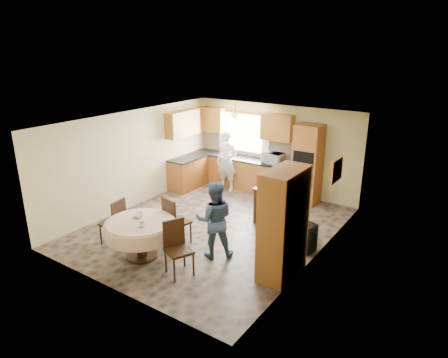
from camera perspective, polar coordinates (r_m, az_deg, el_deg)
name	(u,v)px	position (r m, az deg, el deg)	size (l,w,h in m)	color
floor	(213,227)	(9.41, -1.61, -6.85)	(5.00, 6.00, 0.01)	#715C4F
ceiling	(212,121)	(8.63, -1.76, 8.28)	(5.00, 6.00, 0.01)	white
wall_back	(274,149)	(11.41, 7.21, 4.32)	(5.00, 0.02, 2.50)	tan
wall_front	(106,224)	(6.92, -16.50, -6.13)	(5.00, 0.02, 2.50)	tan
wall_left	(134,159)	(10.55, -12.77, 2.79)	(0.02, 6.00, 2.50)	tan
wall_right	(318,200)	(7.83, 13.33, -2.88)	(0.02, 6.00, 2.50)	tan
window	(244,132)	(11.79, 2.89, 6.66)	(1.40, 0.03, 1.10)	white
curtain_left	(222,128)	(12.13, -0.28, 7.27)	(0.22, 0.02, 1.15)	white
curtain_right	(266,134)	(11.37, 6.00, 6.38)	(0.22, 0.02, 1.15)	white
base_cab_back	(243,173)	(11.78, 2.70, 0.81)	(3.30, 0.60, 0.88)	#B67030
counter_back	(243,158)	(11.65, 2.74, 2.96)	(3.30, 0.64, 0.04)	black
base_cab_left	(188,173)	(11.83, -5.17, 0.83)	(0.60, 1.20, 0.88)	#B67030
counter_left	(187,158)	(11.70, -5.24, 2.97)	(0.64, 1.20, 0.04)	black
backsplash	(248,147)	(11.81, 3.50, 4.58)	(3.30, 0.02, 0.55)	beige
wall_cab_left	(212,119)	(12.18, -1.71, 8.55)	(0.85, 0.33, 0.72)	#B0772C
wall_cab_right	(277,127)	(11.05, 7.64, 7.34)	(0.90, 0.33, 0.72)	#B0772C
wall_cab_side	(183,123)	(11.55, -5.91, 7.90)	(0.33, 1.20, 0.72)	#B0772C
oven_tower	(308,164)	(10.73, 11.85, 2.07)	(0.66, 0.62, 2.12)	#B67030
oven_upper	(303,160)	(10.40, 11.25, 2.67)	(0.56, 0.01, 0.45)	black
oven_lower	(302,179)	(10.54, 11.07, 0.06)	(0.56, 0.01, 0.45)	black
pendant	(235,117)	(11.29, 1.64, 8.82)	(0.36, 0.36, 0.18)	beige
sideboard	(279,210)	(9.34, 7.80, -4.44)	(1.16, 0.48, 0.83)	#3E2610
space_heater	(304,237)	(8.46, 11.39, -8.07)	(0.44, 0.31, 0.61)	black
cupboard	(283,224)	(7.25, 8.49, -6.35)	(0.53, 1.07, 2.04)	#B67030
dining_table	(140,229)	(8.07, -11.87, -7.03)	(1.38, 1.38, 0.79)	#3E2610
chair_left	(115,220)	(8.74, -15.26, -5.64)	(0.49, 0.49, 1.01)	#3E2610
chair_back	(174,219)	(8.47, -7.18, -5.69)	(0.54, 0.54, 1.06)	#3E2610
chair_right	(177,245)	(7.48, -6.75, -9.28)	(0.59, 0.59, 1.03)	#3E2610
framed_picture	(336,170)	(8.65, 15.76, 1.21)	(0.06, 0.60, 0.49)	gold
microwave	(272,158)	(11.10, 6.92, 2.98)	(0.56, 0.38, 0.31)	silver
person_sink	(227,161)	(11.49, 0.43, 2.55)	(0.63, 0.41, 1.72)	silver
person_dining	(214,220)	(7.89, -1.37, -5.81)	(0.77, 0.60, 1.58)	#38537B
bowl_sideboard	(269,190)	(9.29, 6.45, -1.59)	(0.21, 0.21, 0.05)	#B2B2B2
bottle_sideboard	(290,190)	(9.03, 9.44, -1.51)	(0.11, 0.11, 0.29)	silver
cup_table	(142,225)	(7.73, -11.67, -6.39)	(0.12, 0.12, 0.09)	#B2B2B2
bowl_table	(139,215)	(8.17, -12.10, -5.11)	(0.22, 0.22, 0.07)	#B2B2B2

